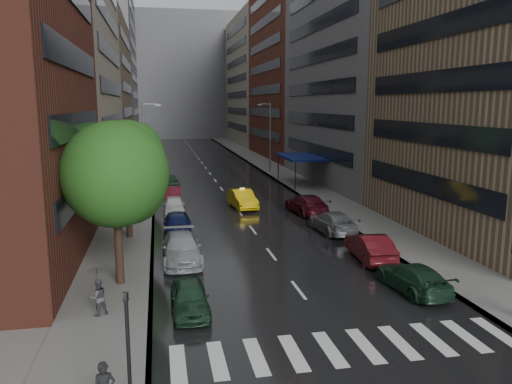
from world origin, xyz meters
The scene contains 19 objects.
ground centered at (0.00, 0.00, 0.00)m, with size 220.00×220.00×0.00m, color gray.
road centered at (0.00, 50.00, 0.01)m, with size 14.00×140.00×0.01m, color black.
sidewalk_left centered at (-9.00, 50.00, 0.07)m, with size 4.00×140.00×0.15m, color gray.
sidewalk_right centered at (9.00, 50.00, 0.07)m, with size 4.00×140.00×0.15m, color gray.
crosswalk centered at (0.20, -2.00, 0.01)m, with size 13.15×2.80×0.01m.
buildings_left centered at (-15.00, 58.79, 15.99)m, with size 8.00×108.00×38.00m.
buildings_right centered at (15.00, 56.70, 15.03)m, with size 8.05×109.10×36.00m.
building_far centered at (0.00, 118.00, 16.00)m, with size 40.00×14.00×32.00m, color slate.
tree_near centered at (-8.60, 6.26, 5.64)m, with size 5.17×5.17×8.24m.
tree_mid centered at (-8.60, 15.25, 5.47)m, with size 5.02×5.02×8.00m.
tree_far centered at (-8.60, 33.48, 4.93)m, with size 4.53×4.53×7.21m.
taxi centered at (0.55, 23.84, 0.80)m, with size 1.70×4.88×1.61m, color yellow.
parked_cars_left centered at (-5.40, 18.28, 0.75)m, with size 2.23×37.04×1.61m.
parked_cars_right centered at (5.40, 12.62, 0.76)m, with size 2.77×23.04×1.60m.
ped_black_umbrella centered at (-9.23, 2.48, 1.40)m, with size 0.96×0.98×2.09m.
traffic_light centered at (-7.60, -4.12, 2.23)m, with size 0.18×0.15×3.45m.
street_lamp_left centered at (-7.72, 30.00, 4.89)m, with size 1.74×0.22×9.00m.
street_lamp_right centered at (7.72, 45.00, 4.89)m, with size 1.74×0.22×9.00m.
awning centered at (8.98, 35.00, 3.13)m, with size 4.00×8.00×3.12m.
Camera 1 is at (-6.52, -18.39, 9.02)m, focal length 35.00 mm.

